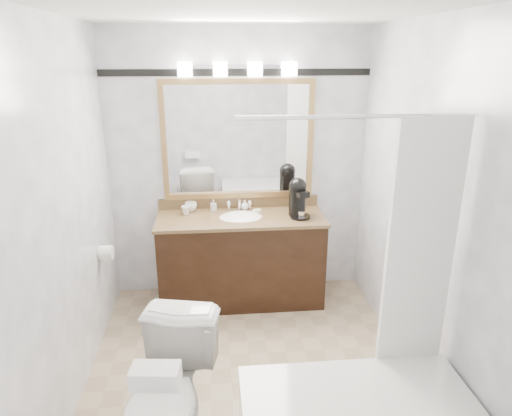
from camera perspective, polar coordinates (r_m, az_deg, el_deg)
The scene contains 14 objects.
room at distance 3.06m, azimuth -0.79°, elevation -0.52°, with size 2.42×2.62×2.52m.
vanity at distance 4.31m, azimuth -1.86°, elevation -6.19°, with size 1.53×0.58×0.97m.
mirror at distance 4.24m, azimuth -2.25°, elevation 8.44°, with size 1.40×0.04×1.10m.
vanity_light_bar at distance 4.12m, azimuth -2.32°, elevation 17.01°, with size 1.02×0.14×0.12m.
accent_stripe at distance 4.18m, azimuth -2.37°, elevation 16.58°, with size 2.40×0.01×0.06m, color black.
tp_roll at distance 3.98m, azimuth -18.25°, elevation -5.32°, with size 0.12×0.12×0.11m, color white.
toilet at distance 2.83m, azimuth -10.90°, elevation -22.59°, with size 0.46×0.80×0.82m, color white.
tissue_box at distance 2.27m, azimuth -12.46°, elevation -19.80°, with size 0.22×0.12×0.09m, color white.
coffee_maker at distance 4.13m, azimuth 5.26°, elevation 1.40°, with size 0.19×0.23×0.36m.
cup_left at distance 4.32m, azimuth -8.16°, elevation 0.16°, with size 0.11×0.11×0.09m, color white.
cup_right at distance 4.25m, azimuth -8.76°, elevation -0.27°, with size 0.08×0.08×0.08m, color white.
soap_bottle_a at distance 4.31m, azimuth -5.35°, elevation 0.35°, with size 0.05×0.05×0.11m, color white.
soap_bottle_b at distance 4.32m, azimuth -1.41°, elevation 0.40°, with size 0.07×0.07×0.09m, color white.
soap_bar at distance 4.27m, azimuth 0.11°, elevation -0.34°, with size 0.07×0.05×0.02m, color beige.
Camera 1 is at (-0.23, -2.88, 2.27)m, focal length 32.00 mm.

